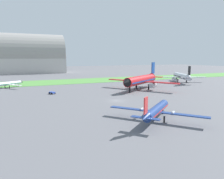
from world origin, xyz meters
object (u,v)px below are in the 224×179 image
(airplane_taxiing_turboprop, at_px, (8,84))
(baggage_cart_near_gate, at_px, (52,93))
(airplane_parked_jet_far, at_px, (182,76))
(airplane_foreground_turboprop, at_px, (156,110))
(airplane_midfield_jet, at_px, (141,80))

(airplane_taxiing_turboprop, distance_m, baggage_cart_near_gate, 31.41)
(airplane_taxiing_turboprop, distance_m, airplane_parked_jet_far, 95.00)
(airplane_foreground_turboprop, relative_size, baggage_cart_near_gate, 6.47)
(airplane_taxiing_turboprop, distance_m, airplane_foreground_turboprop, 81.26)
(airplane_foreground_turboprop, distance_m, baggage_cart_near_gate, 50.45)
(baggage_cart_near_gate, bearing_deg, airplane_foreground_turboprop, -8.56)
(airplane_midfield_jet, bearing_deg, airplane_taxiing_turboprop, -62.01)
(airplane_midfield_jet, relative_size, baggage_cart_near_gate, 10.41)
(airplane_foreground_turboprop, xyz_separation_m, baggage_cart_near_gate, (-16.41, 47.67, -1.97))
(airplane_taxiing_turboprop, relative_size, airplane_parked_jet_far, 0.62)
(airplane_taxiing_turboprop, bearing_deg, airplane_parked_jet_far, -44.31)
(airplane_parked_jet_far, bearing_deg, airplane_taxiing_turboprop, 103.73)
(airplane_taxiing_turboprop, bearing_deg, airplane_foreground_turboprop, -100.53)
(airplane_midfield_jet, xyz_separation_m, baggage_cart_near_gate, (-39.47, 4.39, -3.84))
(airplane_foreground_turboprop, distance_m, airplane_midfield_jet, 49.07)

